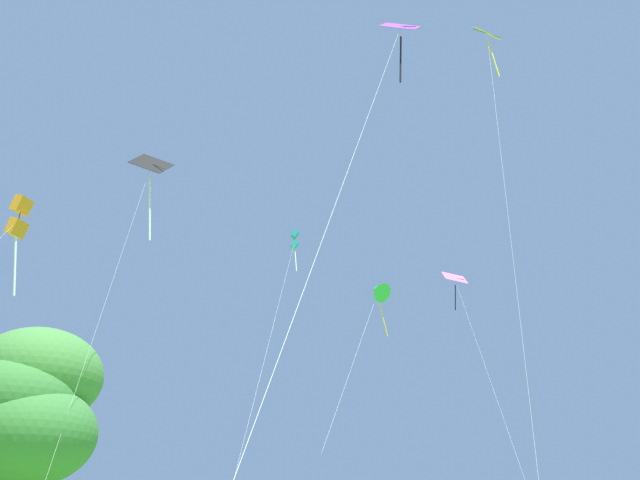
{
  "coord_description": "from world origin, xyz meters",
  "views": [
    {
      "loc": [
        -1.04,
        -3.09,
        1.51
      ],
      "look_at": [
        -7.69,
        25.02,
        14.45
      ],
      "focal_mm": 35.44,
      "sensor_mm": 36.0,
      "label": 1
    }
  ],
  "objects_px": {
    "kite_black_large": "(149,184)",
    "kite_purple_streamer": "(398,42)",
    "kite_yellow_diamond": "(490,51)",
    "kite_pink_low": "(457,288)",
    "tree_right_cluster": "(28,404)",
    "kite_teal_box": "(294,242)",
    "kite_green_small": "(378,291)",
    "kite_orange_box": "(19,219)"
  },
  "relations": [
    {
      "from": "kite_teal_box",
      "to": "kite_yellow_diamond",
      "type": "height_order",
      "value": "kite_yellow_diamond"
    },
    {
      "from": "kite_pink_low",
      "to": "tree_right_cluster",
      "type": "relative_size",
      "value": 1.93
    },
    {
      "from": "kite_pink_low",
      "to": "tree_right_cluster",
      "type": "distance_m",
      "value": 25.91
    },
    {
      "from": "kite_teal_box",
      "to": "kite_purple_streamer",
      "type": "xyz_separation_m",
      "value": [
        8.75,
        -17.15,
        -0.08
      ]
    },
    {
      "from": "kite_purple_streamer",
      "to": "tree_right_cluster",
      "type": "bearing_deg",
      "value": 171.75
    },
    {
      "from": "kite_pink_low",
      "to": "kite_green_small",
      "type": "height_order",
      "value": "kite_pink_low"
    },
    {
      "from": "kite_green_small",
      "to": "tree_right_cluster",
      "type": "bearing_deg",
      "value": -150.23
    },
    {
      "from": "kite_black_large",
      "to": "kite_green_small",
      "type": "bearing_deg",
      "value": 25.82
    },
    {
      "from": "kite_black_large",
      "to": "kite_orange_box",
      "type": "relative_size",
      "value": 1.13
    },
    {
      "from": "kite_teal_box",
      "to": "kite_purple_streamer",
      "type": "bearing_deg",
      "value": -62.97
    },
    {
      "from": "kite_black_large",
      "to": "tree_right_cluster",
      "type": "xyz_separation_m",
      "value": [
        -2.52,
        -2.3,
        -10.29
      ]
    },
    {
      "from": "kite_orange_box",
      "to": "kite_yellow_diamond",
      "type": "height_order",
      "value": "kite_yellow_diamond"
    },
    {
      "from": "kite_black_large",
      "to": "kite_purple_streamer",
      "type": "bearing_deg",
      "value": -20.01
    },
    {
      "from": "tree_right_cluster",
      "to": "kite_black_large",
      "type": "bearing_deg",
      "value": 42.46
    },
    {
      "from": "kite_teal_box",
      "to": "tree_right_cluster",
      "type": "bearing_deg",
      "value": -111.6
    },
    {
      "from": "kite_orange_box",
      "to": "kite_teal_box",
      "type": "bearing_deg",
      "value": 53.23
    },
    {
      "from": "kite_purple_streamer",
      "to": "kite_yellow_diamond",
      "type": "bearing_deg",
      "value": 66.73
    },
    {
      "from": "kite_black_large",
      "to": "kite_teal_box",
      "type": "bearing_deg",
      "value": 74.9
    },
    {
      "from": "kite_pink_low",
      "to": "kite_purple_streamer",
      "type": "relative_size",
      "value": 0.83
    },
    {
      "from": "tree_right_cluster",
      "to": "kite_orange_box",
      "type": "bearing_deg",
      "value": 153.54
    },
    {
      "from": "kite_green_small",
      "to": "tree_right_cluster",
      "type": "distance_m",
      "value": 15.37
    },
    {
      "from": "kite_teal_box",
      "to": "kite_green_small",
      "type": "relative_size",
      "value": 1.57
    },
    {
      "from": "kite_teal_box",
      "to": "kite_pink_low",
      "type": "distance_m",
      "value": 10.79
    },
    {
      "from": "kite_orange_box",
      "to": "tree_right_cluster",
      "type": "bearing_deg",
      "value": -26.46
    },
    {
      "from": "kite_black_large",
      "to": "kite_purple_streamer",
      "type": "height_order",
      "value": "kite_purple_streamer"
    },
    {
      "from": "kite_pink_low",
      "to": "kite_teal_box",
      "type": "bearing_deg",
      "value": -163.06
    },
    {
      "from": "kite_teal_box",
      "to": "kite_yellow_diamond",
      "type": "xyz_separation_m",
      "value": [
        12.95,
        -7.38,
        6.89
      ]
    },
    {
      "from": "kite_black_large",
      "to": "kite_purple_streamer",
      "type": "distance_m",
      "value": 13.13
    },
    {
      "from": "kite_black_large",
      "to": "kite_yellow_diamond",
      "type": "bearing_deg",
      "value": 18.06
    },
    {
      "from": "kite_pink_low",
      "to": "kite_yellow_diamond",
      "type": "xyz_separation_m",
      "value": [
        3.0,
        -10.41,
        9.75
      ]
    },
    {
      "from": "kite_black_large",
      "to": "kite_yellow_diamond",
      "type": "distance_m",
      "value": 19.48
    },
    {
      "from": "kite_pink_low",
      "to": "kite_yellow_diamond",
      "type": "relative_size",
      "value": 0.61
    },
    {
      "from": "tree_right_cluster",
      "to": "kite_pink_low",
      "type": "bearing_deg",
      "value": 48.62
    },
    {
      "from": "kite_black_large",
      "to": "kite_purple_streamer",
      "type": "xyz_separation_m",
      "value": [
        12.18,
        -4.43,
        2.1
      ]
    },
    {
      "from": "kite_orange_box",
      "to": "tree_right_cluster",
      "type": "height_order",
      "value": "kite_orange_box"
    },
    {
      "from": "kite_black_large",
      "to": "kite_green_small",
      "type": "distance_m",
      "value": 11.75
    },
    {
      "from": "kite_black_large",
      "to": "kite_orange_box",
      "type": "height_order",
      "value": "kite_black_large"
    },
    {
      "from": "tree_right_cluster",
      "to": "kite_yellow_diamond",
      "type": "bearing_deg",
      "value": 22.02
    },
    {
      "from": "kite_orange_box",
      "to": "tree_right_cluster",
      "type": "relative_size",
      "value": 1.85
    },
    {
      "from": "kite_green_small",
      "to": "tree_right_cluster",
      "type": "height_order",
      "value": "kite_green_small"
    },
    {
      "from": "tree_right_cluster",
      "to": "kite_purple_streamer",
      "type": "bearing_deg",
      "value": -8.25
    },
    {
      "from": "kite_green_small",
      "to": "tree_right_cluster",
      "type": "xyz_separation_m",
      "value": [
        -12.33,
        -7.05,
        -5.89
      ]
    }
  ]
}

